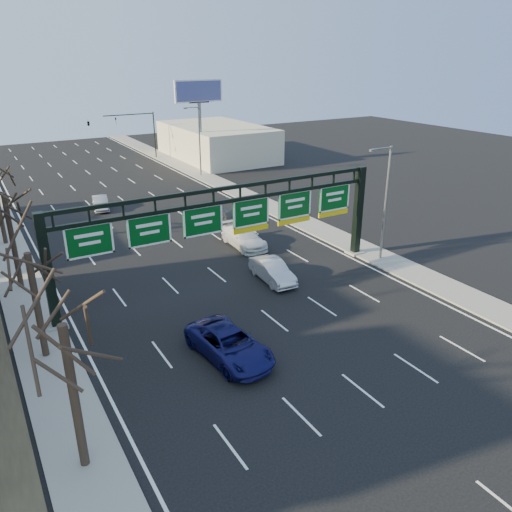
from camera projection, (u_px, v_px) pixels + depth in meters
ground at (293, 335)px, 29.19m from camera, size 160.00×160.00×0.00m
sidewalk_left at (13, 263)px, 39.06m from camera, size 3.00×120.00×0.12m
sidewalk_right at (285, 213)px, 51.14m from camera, size 3.00×120.00×0.12m
lane_markings at (167, 235)px, 45.12m from camera, size 21.60×120.00×0.01m
sign_gantry at (230, 222)px, 33.89m from camera, size 24.60×1.20×7.20m
building_right_distant at (217, 142)px, 77.51m from camera, size 12.00×20.00×5.00m
tree_near at (58, 299)px, 17.13m from camera, size 3.60×3.60×8.86m
tree_gantry at (24, 233)px, 24.44m from camera, size 3.60×3.60×8.48m
tree_mid at (0, 178)px, 32.13m from camera, size 3.60×3.60×9.24m
streetlight_near at (385, 198)px, 37.93m from camera, size 2.15×0.22×9.00m
streetlight_far at (199, 138)px, 65.02m from camera, size 2.15×0.22×9.00m
billboard_right at (199, 102)px, 68.68m from camera, size 7.00×0.50×12.00m
traffic_signal_mast at (114, 125)px, 73.61m from camera, size 10.16×0.54×7.00m
car_blue_suv at (229, 344)px, 26.74m from camera, size 3.30×6.10×1.62m
car_silver_sedan at (272, 271)px, 35.90m from camera, size 1.92×4.76×1.54m
car_white_wagon at (244, 237)px, 42.33m from camera, size 2.40×5.58×1.60m
car_grey_far at (227, 217)px, 47.63m from camera, size 2.40×4.69×1.53m
car_silver_distant at (100, 203)px, 52.43m from camera, size 2.11×4.35×1.37m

